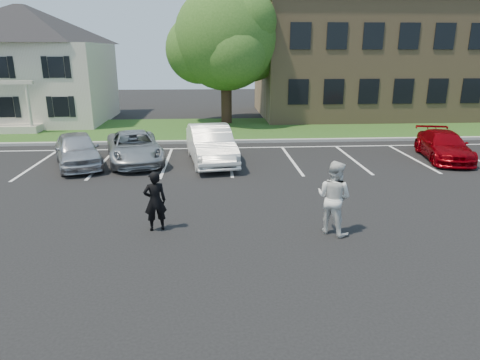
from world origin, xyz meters
name	(u,v)px	position (x,y,z in m)	size (l,w,h in m)	color
ground_plane	(242,235)	(0.00, 0.00, 0.00)	(90.00, 90.00, 0.00)	black
curb	(226,141)	(0.00, 12.00, 0.07)	(40.00, 0.30, 0.15)	gray
grass_strip	(224,129)	(0.00, 16.00, 0.04)	(44.00, 8.00, 0.08)	#1D400E
stall_lines	(259,156)	(1.40, 8.95, 0.01)	(34.00, 5.36, 0.01)	silver
house	(28,65)	(-13.00, 19.97, 3.83)	(10.30, 9.22, 7.60)	#C1B69E
office_building	(407,58)	(14.00, 21.99, 4.16)	(22.40, 10.40, 8.30)	#8E734E
tree	(227,41)	(0.32, 18.30, 5.35)	(7.80, 7.20, 8.80)	black
man_black_suit	(155,201)	(-2.34, 0.54, 0.84)	(0.61, 0.40, 1.67)	black
man_white_shirt	(334,198)	(2.44, 0.04, 1.00)	(0.98, 0.76, 2.01)	silver
car_silver_west	(77,150)	(-6.49, 7.63, 0.71)	(1.68, 4.19, 1.43)	#BABABF
car_silver_minivan	(134,147)	(-4.19, 8.17, 0.66)	(2.20, 4.76, 1.32)	#9D9FA4
car_white_sedan	(211,144)	(-0.83, 7.89, 0.81)	(1.71, 4.90, 1.61)	white
car_red_compact	(444,146)	(9.68, 7.76, 0.62)	(1.74, 4.27, 1.24)	#7B0007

